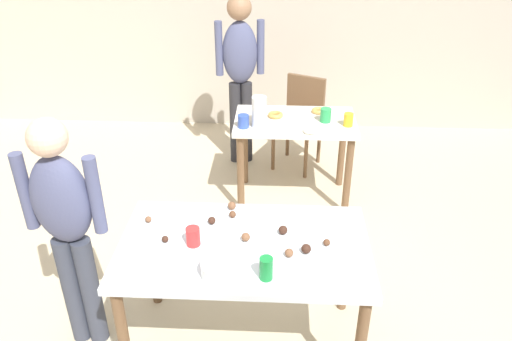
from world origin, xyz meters
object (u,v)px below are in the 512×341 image
at_px(person_adult_far, 240,66).
at_px(mixing_bowl, 222,269).
at_px(dining_table_near, 244,258).
at_px(dining_table_far, 295,134).
at_px(chair_far_table, 301,117).
at_px(soda_can, 266,268).
at_px(pitcher_far, 259,112).
at_px(person_girl_near, 66,220).

height_order(person_adult_far, mixing_bowl, person_adult_far).
height_order(dining_table_near, person_adult_far, person_adult_far).
bearing_deg(dining_table_near, mixing_bowl, -109.34).
relative_size(dining_table_far, chair_far_table, 1.15).
bearing_deg(chair_far_table, person_adult_far, 177.28).
distance_m(soda_can, pitcher_far, 1.80).
relative_size(chair_far_table, person_girl_near, 0.60).
bearing_deg(soda_can, dining_table_near, 115.36).
relative_size(soda_can, pitcher_far, 0.49).
height_order(soda_can, pitcher_far, pitcher_far).
height_order(person_girl_near, soda_can, person_girl_near).
bearing_deg(pitcher_far, mixing_bowl, -93.28).
relative_size(dining_table_far, mixing_bowl, 4.73).
relative_size(person_girl_near, mixing_bowl, 6.92).
distance_m(mixing_bowl, pitcher_far, 1.78).
height_order(dining_table_far, person_adult_far, person_adult_far).
relative_size(person_adult_far, pitcher_far, 6.47).
bearing_deg(person_girl_near, dining_table_near, -0.16).
xyz_separation_m(person_adult_far, soda_can, (0.33, -2.62, -0.17)).
xyz_separation_m(chair_far_table, pitcher_far, (-0.37, -0.80, 0.38)).
bearing_deg(person_girl_near, dining_table_far, 53.09).
bearing_deg(chair_far_table, person_girl_near, -119.80).
xyz_separation_m(mixing_bowl, pitcher_far, (0.10, 1.78, 0.09)).
relative_size(dining_table_near, pitcher_far, 5.39).
distance_m(person_adult_far, pitcher_far, 0.86).
xyz_separation_m(dining_table_near, person_girl_near, (-0.95, 0.00, 0.21)).
xyz_separation_m(soda_can, pitcher_far, (-0.11, 1.79, 0.06)).
relative_size(dining_table_near, person_girl_near, 0.92).
distance_m(dining_table_far, pitcher_far, 0.42).
relative_size(chair_far_table, person_adult_far, 0.54).
distance_m(dining_table_far, soda_can, 1.96).
bearing_deg(soda_can, dining_table_far, 84.74).
relative_size(dining_table_far, pitcher_far, 4.00).
height_order(person_girl_near, person_adult_far, person_adult_far).
height_order(chair_far_table, pitcher_far, pitcher_far).
relative_size(person_girl_near, person_adult_far, 0.90).
bearing_deg(dining_table_near, person_adult_far, 94.83).
bearing_deg(mixing_bowl, person_girl_near, 163.55).
xyz_separation_m(dining_table_near, pitcher_far, (0.01, 1.53, 0.22)).
height_order(dining_table_near, dining_table_far, same).
bearing_deg(pitcher_far, person_girl_near, -122.38).
bearing_deg(person_adult_far, dining_table_near, -85.17).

